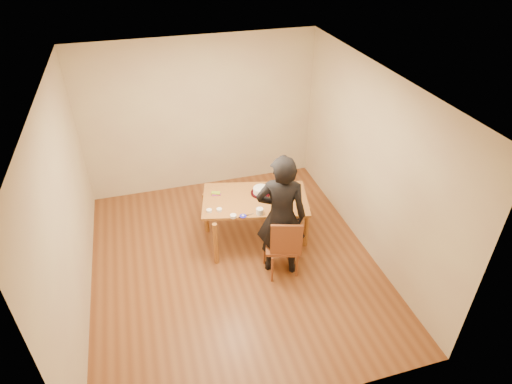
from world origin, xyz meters
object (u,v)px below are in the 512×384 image
object	(u,v)px
cake	(261,190)
person	(281,216)
cake_plate	(261,193)
dining_table	(255,200)
dining_chair	(281,246)

from	to	relation	value
cake	person	size ratio (longest dim) A/B	0.13
cake_plate	person	size ratio (longest dim) A/B	0.16
cake	dining_table	bearing A→B (deg)	-139.09
dining_table	cake	xyz separation A→B (m)	(0.12, 0.10, 0.08)
dining_chair	cake	distance (m)	0.95
cake_plate	person	xyz separation A→B (m)	(0.03, -0.83, 0.16)
dining_chair	cake_plate	size ratio (longest dim) A/B	1.41
dining_table	dining_chair	world-z (taller)	dining_table
dining_chair	person	bearing A→B (deg)	107.37
dining_table	cake_plate	world-z (taller)	cake_plate
cake	dining_chair	bearing A→B (deg)	-87.99
dining_table	dining_chair	bearing A→B (deg)	-65.65
person	dining_table	bearing A→B (deg)	-58.10
dining_table	cake_plate	bearing A→B (deg)	54.31
dining_chair	cake_plate	world-z (taller)	cake_plate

